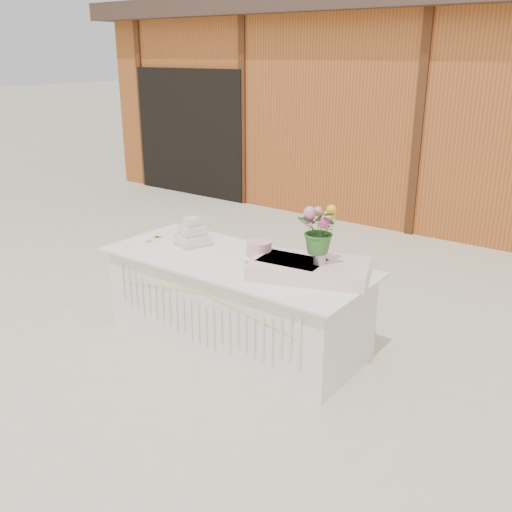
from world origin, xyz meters
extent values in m
plane|color=beige|center=(0.00, 0.00, 0.00)|extent=(80.00, 80.00, 0.00)
cube|color=#AD5224|center=(0.00, 6.00, 1.50)|extent=(12.00, 4.00, 3.00)
cube|color=#3D2B22|center=(0.00, 6.00, 3.15)|extent=(12.60, 4.60, 0.30)
cube|color=black|center=(-4.20, 3.98, 1.10)|extent=(2.40, 0.08, 2.20)
cube|color=white|center=(0.00, 0.00, 0.38)|extent=(2.28, 0.88, 0.75)
cube|color=white|center=(0.00, 0.00, 0.76)|extent=(2.40, 1.00, 0.02)
cube|color=silver|center=(-0.59, 0.10, 0.82)|extent=(0.35, 0.35, 0.09)
cube|color=#EBB594|center=(-0.59, 0.10, 0.79)|extent=(0.37, 0.37, 0.02)
cube|color=silver|center=(-0.59, 0.10, 0.91)|extent=(0.25, 0.25, 0.09)
cube|color=#EBB594|center=(-0.59, 0.10, 0.88)|extent=(0.27, 0.27, 0.02)
cube|color=silver|center=(-0.59, 0.10, 0.99)|extent=(0.16, 0.16, 0.08)
cube|color=#EBB594|center=(-0.59, 0.10, 0.97)|extent=(0.18, 0.18, 0.02)
cylinder|color=white|center=(0.21, 0.05, 0.78)|extent=(0.23, 0.23, 0.01)
cylinder|color=white|center=(0.21, 0.05, 0.81)|extent=(0.07, 0.07, 0.04)
cylinder|color=white|center=(0.21, 0.05, 0.83)|extent=(0.27, 0.27, 0.01)
cylinder|color=#F4B0B3|center=(0.21, 0.05, 0.90)|extent=(0.21, 0.21, 0.13)
cube|color=#FFD4CD|center=(0.70, 0.07, 0.83)|extent=(1.06, 0.83, 0.12)
cylinder|color=#ABABAF|center=(0.79, 0.07, 0.96)|extent=(0.10, 0.10, 0.14)
imported|color=#33692A|center=(0.79, 0.07, 1.21)|extent=(0.37, 0.34, 0.38)
camera|label=1|loc=(2.88, -3.59, 2.45)|focal=40.00mm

